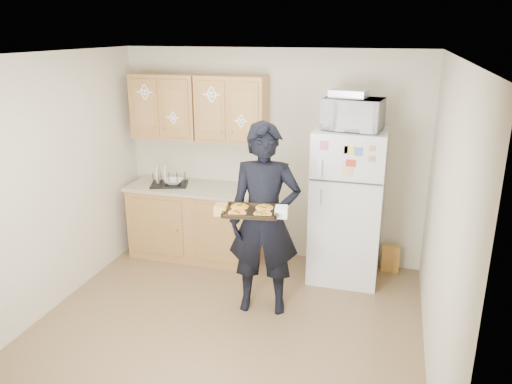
{
  "coord_description": "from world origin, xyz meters",
  "views": [
    {
      "loc": [
        1.39,
        -3.81,
        2.69
      ],
      "look_at": [
        0.19,
        0.45,
        1.25
      ],
      "focal_mm": 35.0,
      "sensor_mm": 36.0,
      "label": 1
    }
  ],
  "objects_px": {
    "microwave": "(353,114)",
    "baking_tray": "(251,212)",
    "dish_rack": "(169,178)",
    "refrigerator": "(347,205)",
    "person": "(264,220)"
  },
  "relations": [
    {
      "from": "refrigerator",
      "to": "dish_rack",
      "type": "height_order",
      "value": "refrigerator"
    },
    {
      "from": "person",
      "to": "microwave",
      "type": "xyz_separation_m",
      "value": [
        0.7,
        0.87,
        0.92
      ]
    },
    {
      "from": "baking_tray",
      "to": "refrigerator",
      "type": "bearing_deg",
      "value": 49.39
    },
    {
      "from": "dish_rack",
      "to": "baking_tray",
      "type": "bearing_deg",
      "value": -41.6
    },
    {
      "from": "baking_tray",
      "to": "dish_rack",
      "type": "xyz_separation_m",
      "value": [
        -1.39,
        1.23,
        -0.15
      ]
    },
    {
      "from": "person",
      "to": "dish_rack",
      "type": "relative_size",
      "value": 4.45
    },
    {
      "from": "baking_tray",
      "to": "person",
      "type": "bearing_deg",
      "value": 71.75
    },
    {
      "from": "dish_rack",
      "to": "refrigerator",
      "type": "bearing_deg",
      "value": -0.51
    },
    {
      "from": "person",
      "to": "microwave",
      "type": "relative_size",
      "value": 3.2
    },
    {
      "from": "person",
      "to": "baking_tray",
      "type": "xyz_separation_m",
      "value": [
        -0.05,
        -0.3,
        0.19
      ]
    },
    {
      "from": "person",
      "to": "baking_tray",
      "type": "relative_size",
      "value": 3.9
    },
    {
      "from": "refrigerator",
      "to": "microwave",
      "type": "height_order",
      "value": "microwave"
    },
    {
      "from": "microwave",
      "to": "baking_tray",
      "type": "bearing_deg",
      "value": -114.84
    },
    {
      "from": "refrigerator",
      "to": "baking_tray",
      "type": "bearing_deg",
      "value": -121.49
    },
    {
      "from": "refrigerator",
      "to": "person",
      "type": "xyz_separation_m",
      "value": [
        -0.7,
        -0.92,
        0.1
      ]
    }
  ]
}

